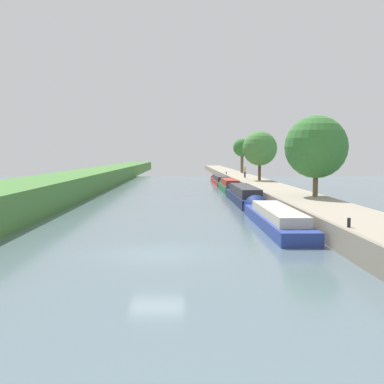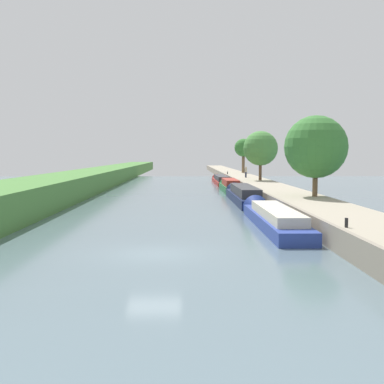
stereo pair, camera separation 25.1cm
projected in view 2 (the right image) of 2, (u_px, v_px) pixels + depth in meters
ground_plane at (154, 254)px, 21.99m from camera, size 160.00×160.00×0.00m
stone_quay at (338, 240)px, 22.08m from camera, size 0.25×260.00×1.24m
narrowboat_blue at (272, 217)px, 30.91m from camera, size 2.14×14.84×2.04m
narrowboat_navy at (243, 195)px, 46.80m from camera, size 2.15×15.87×2.24m
narrowboat_green at (229, 186)px, 60.47m from camera, size 1.93×11.92×2.09m
narrowboat_red at (221, 180)px, 76.15m from camera, size 1.95×17.15×1.97m
tree_rightbank_midnear at (316, 147)px, 38.52m from camera, size 5.10×5.10×6.59m
tree_rightbank_midfar at (260, 148)px, 63.15m from camera, size 4.59×4.59×6.56m
tree_rightbank_far at (243, 148)px, 89.61m from camera, size 3.38×3.38×6.44m
person_walking at (246, 172)px, 71.18m from camera, size 0.34×0.34×1.66m
mooring_bollard_near at (346, 223)px, 22.24m from camera, size 0.16×0.16×0.45m
mooring_bollard_far at (227, 173)px, 83.89m from camera, size 0.16×0.16×0.45m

